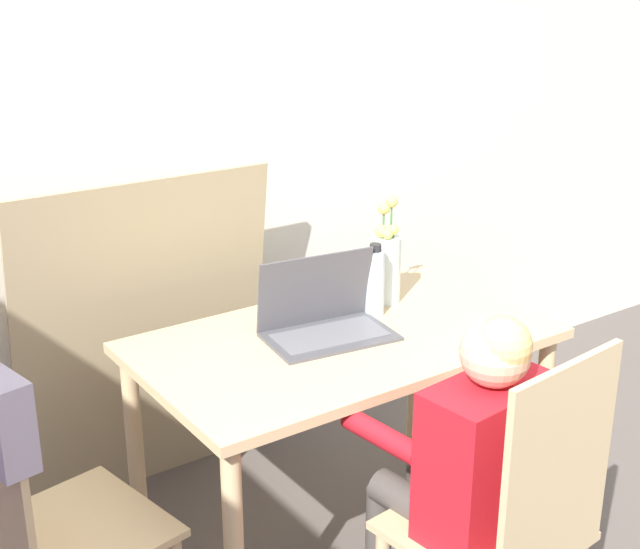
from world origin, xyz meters
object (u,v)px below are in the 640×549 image
at_px(laptop, 324,317).
at_px(water_bottle, 375,282).
at_px(flower_vase, 386,263).
at_px(person_seated, 470,454).
at_px(chair_occupied, 508,527).
at_px(chair_spare, 17,479).

bearing_deg(laptop, water_bottle, 16.15).
height_order(flower_vase, water_bottle, flower_vase).
relative_size(person_seated, water_bottle, 4.39).
relative_size(chair_occupied, laptop, 2.43).
height_order(person_seated, flower_vase, flower_vase).
height_order(chair_occupied, chair_spare, chair_spare).
xyz_separation_m(person_seated, water_bottle, (0.21, 0.65, 0.20)).
xyz_separation_m(person_seated, flower_vase, (0.31, 0.72, 0.22)).
bearing_deg(chair_spare, flower_vase, -89.81).
relative_size(flower_vase, water_bottle, 1.51).
bearing_deg(chair_spare, water_bottle, -92.14).
xyz_separation_m(chair_occupied, water_bottle, (0.20, 0.78, 0.34)).
relative_size(chair_occupied, flower_vase, 2.77).
relative_size(laptop, water_bottle, 1.72).
bearing_deg(laptop, person_seated, -82.62).
bearing_deg(chair_spare, laptop, -92.16).
relative_size(chair_spare, flower_vase, 2.80).
height_order(chair_spare, person_seated, person_seated).
height_order(chair_occupied, person_seated, person_seated).
distance_m(chair_occupied, water_bottle, 0.87).
bearing_deg(laptop, chair_spare, -163.96).
xyz_separation_m(chair_spare, laptop, (0.94, 0.14, 0.13)).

